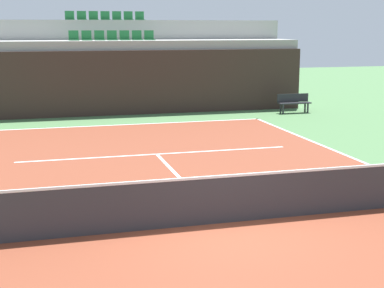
{
  "coord_description": "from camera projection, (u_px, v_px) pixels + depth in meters",
  "views": [
    {
      "loc": [
        -3.37,
        -10.1,
        3.77
      ],
      "look_at": [
        -0.09,
        2.0,
        1.2
      ],
      "focal_mm": 53.31,
      "sensor_mm": 36.0,
      "label": 1
    }
  ],
  "objects": [
    {
      "name": "player_bench",
      "position": [
        294.0,
        102.0,
        25.54
      ],
      "size": [
        1.5,
        0.4,
        0.85
      ],
      "color": "#232328",
      "rests_on": "ground_plane"
    },
    {
      "name": "centre_service_line",
      "position": [
        183.0,
        181.0,
        14.19
      ],
      "size": [
        0.1,
        6.4,
        0.0
      ],
      "primitive_type": "cube",
      "color": "white",
      "rests_on": "court_surface"
    },
    {
      "name": "seating_row_lower",
      "position": [
        112.0,
        37.0,
        25.74
      ],
      "size": [
        3.86,
        0.44,
        0.44
      ],
      "color": "#1E6633",
      "rests_on": "stands_tier_lower"
    },
    {
      "name": "baseline_far",
      "position": [
        128.0,
        125.0,
        22.47
      ],
      "size": [
        11.0,
        0.1,
        0.0
      ],
      "primitive_type": "cube",
      "color": "white",
      "rests_on": "court_surface"
    },
    {
      "name": "back_wall",
      "position": [
        118.0,
        83.0,
        24.76
      ],
      "size": [
        17.09,
        0.3,
        2.8
      ],
      "primitive_type": "cube",
      "color": "#33231E",
      "rests_on": "ground_plane"
    },
    {
      "name": "service_line_far",
      "position": [
        157.0,
        154.0,
        17.22
      ],
      "size": [
        8.26,
        0.1,
        0.0
      ],
      "primitive_type": "cube",
      "color": "white",
      "rests_on": "court_surface"
    },
    {
      "name": "stands_tier_lower",
      "position": [
        114.0,
        76.0,
        25.99
      ],
      "size": [
        17.09,
        2.4,
        3.2
      ],
      "primitive_type": "cube",
      "color": "#9E9E99",
      "rests_on": "ground_plane"
    },
    {
      "name": "seating_row_upper",
      "position": [
        105.0,
        18.0,
        27.82
      ],
      "size": [
        3.86,
        0.44,
        0.44
      ],
      "color": "#1E6633",
      "rests_on": "stands_tier_upper"
    },
    {
      "name": "court_surface",
      "position": [
        223.0,
        223.0,
        11.17
      ],
      "size": [
        11.0,
        24.0,
        0.01
      ],
      "primitive_type": "cube",
      "color": "brown",
      "rests_on": "ground_plane"
    },
    {
      "name": "tennis_net",
      "position": [
        223.0,
        198.0,
        11.07
      ],
      "size": [
        11.08,
        0.08,
        1.07
      ],
      "color": "black",
      "rests_on": "court_surface"
    },
    {
      "name": "stands_tier_upper",
      "position": [
        107.0,
        63.0,
        28.17
      ],
      "size": [
        17.09,
        2.4,
        4.12
      ],
      "primitive_type": "cube",
      "color": "#9E9E99",
      "rests_on": "ground_plane"
    },
    {
      "name": "ground_plane",
      "position": [
        223.0,
        223.0,
        11.17
      ],
      "size": [
        80.0,
        80.0,
        0.0
      ],
      "primitive_type": "plane",
      "color": "#477042"
    }
  ]
}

